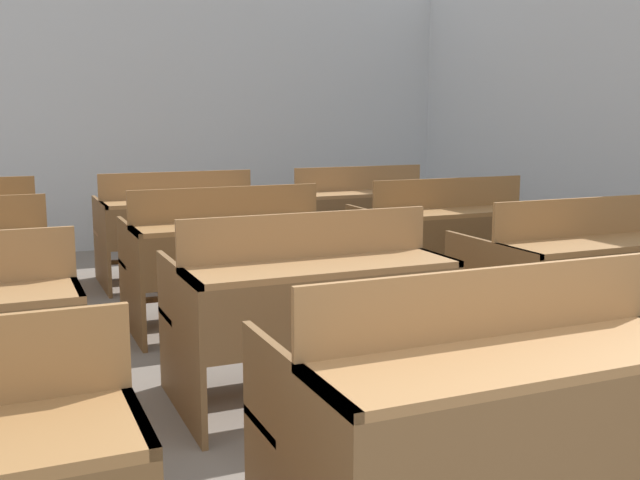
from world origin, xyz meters
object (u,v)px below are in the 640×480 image
Objects in this scene: bench_second_right at (583,275)px; bench_third_right at (448,238)px; bench_second_center at (308,304)px; bench_back_center at (178,225)px; bench_front_center at (483,409)px; bench_third_center at (227,255)px; bench_back_right at (359,215)px.

bench_second_right is 1.00× the size of bench_third_right.
bench_back_center is at bearing 89.73° from bench_second_center.
bench_front_center and bench_third_center have the same top height.
bench_third_center and bench_back_center have the same top height.
bench_third_right is at bearing -40.05° from bench_back_center.
bench_back_right is (1.70, 0.00, 0.00)m from bench_back_center.
bench_front_center is 1.00× the size of bench_third_right.
bench_third_center is (0.01, 2.88, 0.00)m from bench_front_center.
bench_second_center is 1.00× the size of bench_back_right.
bench_third_right is 1.00× the size of bench_back_center.
bench_back_right is at bearing 90.13° from bench_second_right.
bench_front_center is 1.00× the size of bench_back_center.
bench_second_center is 2.90m from bench_back_center.
bench_third_right and bench_back_right have the same top height.
bench_second_right is 3.38m from bench_back_center.
bench_second_center is (-0.00, 1.45, 0.00)m from bench_front_center.
bench_second_center is 3.37m from bench_back_right.
bench_third_center is 1.00× the size of bench_back_center.
bench_front_center is at bearing -90.17° from bench_third_center.
bench_second_center is at bearing -120.54° from bench_back_right.
bench_back_center and bench_back_right have the same top height.
bench_back_center is at bearing 139.95° from bench_third_right.
bench_back_right is (1.71, 4.35, 0.00)m from bench_front_center.
bench_back_right is (-0.01, 2.92, 0.00)m from bench_second_right.
bench_second_right is 1.46m from bench_third_right.
bench_back_center is at bearing 89.87° from bench_third_center.
bench_second_right is at bearing -40.25° from bench_third_center.
bench_second_right is 2.24m from bench_third_center.
bench_second_center is at bearing -140.40° from bench_third_right.
bench_third_right is 1.46m from bench_back_right.
bench_second_center and bench_third_right have the same top height.
bench_back_center is (0.01, 2.90, 0.00)m from bench_second_center.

